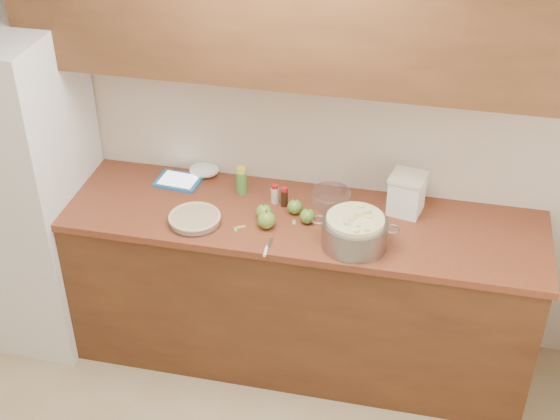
% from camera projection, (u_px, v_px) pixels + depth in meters
% --- Properties ---
extents(room_shell, '(3.60, 3.60, 3.60)m').
position_uv_depth(room_shell, '(183.00, 369.00, 2.50)').
color(room_shell, tan).
rests_on(room_shell, ground).
extents(counter_run, '(2.64, 0.68, 0.92)m').
position_uv_depth(counter_run, '(281.00, 285.00, 4.17)').
color(counter_run, brown).
rests_on(counter_run, ground).
extents(upper_cabinets, '(2.60, 0.34, 0.70)m').
position_uv_depth(upper_cabinets, '(289.00, 4.00, 3.46)').
color(upper_cabinets, brown).
rests_on(upper_cabinets, room_shell).
extents(fridge, '(0.70, 0.70, 1.80)m').
position_uv_depth(fridge, '(16.00, 188.00, 4.15)').
color(fridge, silver).
rests_on(fridge, ground).
extents(pie, '(0.27, 0.27, 0.04)m').
position_uv_depth(pie, '(195.00, 219.00, 3.84)').
color(pie, silver).
rests_on(pie, counter_run).
extents(colander, '(0.42, 0.31, 0.16)m').
position_uv_depth(colander, '(355.00, 232.00, 3.66)').
color(colander, gray).
rests_on(colander, counter_run).
extents(flour_canister, '(0.20, 0.20, 0.21)m').
position_uv_depth(flour_canister, '(407.00, 193.00, 3.88)').
color(flour_canister, white).
rests_on(flour_canister, counter_run).
extents(tablet, '(0.25, 0.20, 0.02)m').
position_uv_depth(tablet, '(179.00, 181.00, 4.16)').
color(tablet, '#2263A5').
rests_on(tablet, counter_run).
extents(paring_knife, '(0.03, 0.15, 0.01)m').
position_uv_depth(paring_knife, '(266.00, 250.00, 3.65)').
color(paring_knife, gray).
rests_on(paring_knife, counter_run).
extents(lemon_bottle, '(0.06, 0.06, 0.15)m').
position_uv_depth(lemon_bottle, '(241.00, 181.00, 4.03)').
color(lemon_bottle, '#4C8C38').
rests_on(lemon_bottle, counter_run).
extents(cinnamon_shaker, '(0.04, 0.04, 0.10)m').
position_uv_depth(cinnamon_shaker, '(275.00, 194.00, 3.98)').
color(cinnamon_shaker, beige).
rests_on(cinnamon_shaker, counter_run).
extents(vanilla_bottle, '(0.04, 0.04, 0.11)m').
position_uv_depth(vanilla_bottle, '(284.00, 197.00, 3.95)').
color(vanilla_bottle, black).
rests_on(vanilla_bottle, counter_run).
extents(mixing_bowl, '(0.21, 0.21, 0.08)m').
position_uv_depth(mixing_bowl, '(331.00, 197.00, 3.97)').
color(mixing_bowl, silver).
rests_on(mixing_bowl, counter_run).
extents(paper_towel, '(0.19, 0.18, 0.07)m').
position_uv_depth(paper_towel, '(204.00, 170.00, 4.20)').
color(paper_towel, white).
rests_on(paper_towel, counter_run).
extents(apple_left, '(0.08, 0.08, 0.09)m').
position_uv_depth(apple_left, '(264.00, 212.00, 3.86)').
color(apple_left, '#5D8E2B').
rests_on(apple_left, counter_run).
extents(apple_center, '(0.08, 0.08, 0.09)m').
position_uv_depth(apple_center, '(295.00, 207.00, 3.90)').
color(apple_center, '#5D8E2B').
rests_on(apple_center, counter_run).
extents(apple_front, '(0.09, 0.09, 0.10)m').
position_uv_depth(apple_front, '(266.00, 220.00, 3.79)').
color(apple_front, '#5D8E2B').
rests_on(apple_front, counter_run).
extents(apple_extra, '(0.08, 0.08, 0.09)m').
position_uv_depth(apple_extra, '(308.00, 216.00, 3.83)').
color(apple_extra, '#5D8E2B').
rests_on(apple_extra, counter_run).
extents(peel_a, '(0.02, 0.04, 0.00)m').
position_uv_depth(peel_a, '(235.00, 229.00, 3.80)').
color(peel_a, '#7AAD54').
rests_on(peel_a, counter_run).
extents(peel_b, '(0.05, 0.04, 0.00)m').
position_uv_depth(peel_b, '(241.00, 227.00, 3.82)').
color(peel_b, '#7AAD54').
rests_on(peel_b, counter_run).
extents(peel_c, '(0.02, 0.04, 0.00)m').
position_uv_depth(peel_c, '(294.00, 222.00, 3.85)').
color(peel_c, '#7AAD54').
rests_on(peel_c, counter_run).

